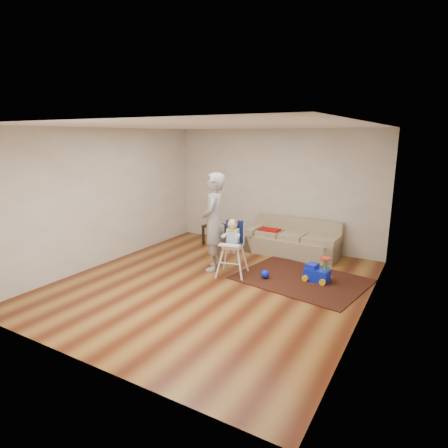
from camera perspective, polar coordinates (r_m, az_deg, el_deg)
The scene contains 9 objects.
ground at distance 6.69m, azimuth -1.73°, elevation -9.05°, with size 5.50×5.50×0.00m, color #4D1E0C.
room_envelope at distance 6.68m, azimuth 0.54°, elevation 7.54°, with size 5.04×5.52×2.72m.
sofa at distance 8.29m, azimuth 10.45°, elevation -2.06°, with size 1.98×0.84×0.76m.
side_table at distance 9.05m, azimuth -1.44°, elevation -1.53°, with size 0.46×0.46×0.46m, color black, non-canonical shape.
area_rug at distance 7.01m, azimuth 11.62°, elevation -8.21°, with size 2.18×1.64×0.02m, color black.
ride_on_toy at distance 6.89m, azimuth 14.06°, elevation -6.59°, with size 0.42×0.30×0.46m, color #0E24DE, non-canonical shape.
toy_ball at distance 6.89m, azimuth 6.27°, elevation -7.60°, with size 0.16×0.16×0.16m, color #0E24DE.
high_chair at distance 6.92m, azimuth 1.31°, elevation -3.73°, with size 0.60×0.60×1.08m.
adult at distance 7.13m, azimuth -1.59°, elevation 0.30°, with size 0.69×0.45×1.88m, color #98989A.
Camera 1 is at (3.26, -5.26, 2.55)m, focal length 30.00 mm.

